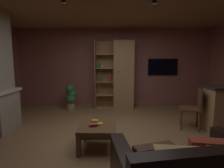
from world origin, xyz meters
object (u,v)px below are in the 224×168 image
at_px(table_book_0, 100,124).
at_px(potted_floor_plant, 71,96).
at_px(wall_mounted_tv, 163,67).
at_px(table_book_1, 93,124).
at_px(dining_chair, 194,106).
at_px(coffee_table, 98,130).
at_px(table_book_2, 95,121).
at_px(bookshelf_cabinet, 121,75).

xyz_separation_m(table_book_0, potted_floor_plant, (-1.12, 2.39, 0.00)).
bearing_deg(wall_mounted_tv, table_book_1, -122.94).
relative_size(dining_chair, potted_floor_plant, 1.13).
distance_m(coffee_table, table_book_1, 0.15).
bearing_deg(potted_floor_plant, table_book_0, -64.88).
bearing_deg(wall_mounted_tv, potted_floor_plant, -170.32).
bearing_deg(table_book_2, dining_chair, 21.78).
xyz_separation_m(table_book_1, table_book_2, (0.01, 0.12, 0.02)).
relative_size(table_book_1, table_book_2, 1.32).
xyz_separation_m(table_book_2, dining_chair, (2.12, 0.85, 0.06)).
xyz_separation_m(bookshelf_cabinet, table_book_0, (-0.46, -2.68, -0.65)).
xyz_separation_m(table_book_0, dining_chair, (2.04, 0.88, 0.10)).
bearing_deg(table_book_2, wall_mounted_tv, 56.12).
distance_m(table_book_0, potted_floor_plant, 2.64).
height_order(coffee_table, table_book_0, table_book_0).
distance_m(bookshelf_cabinet, table_book_2, 2.78).
distance_m(coffee_table, wall_mounted_tv, 3.62).
distance_m(table_book_1, potted_floor_plant, 2.69).
bearing_deg(dining_chair, table_book_0, -156.74).
bearing_deg(coffee_table, table_book_0, 56.79).
relative_size(table_book_0, dining_chair, 0.13).
bearing_deg(wall_mounted_tv, table_book_0, -122.44).
xyz_separation_m(coffee_table, wall_mounted_tv, (1.86, 2.93, 1.00)).
bearing_deg(table_book_0, potted_floor_plant, 115.12).
height_order(table_book_0, table_book_1, table_book_1).
height_order(table_book_2, potted_floor_plant, potted_floor_plant).
xyz_separation_m(bookshelf_cabinet, table_book_1, (-0.55, -2.78, -0.63)).
bearing_deg(bookshelf_cabinet, wall_mounted_tv, 8.65).
height_order(bookshelf_cabinet, dining_chair, bookshelf_cabinet).
height_order(table_book_0, wall_mounted_tv, wall_mounted_tv).
distance_m(table_book_1, dining_chair, 2.35).
height_order(bookshelf_cabinet, coffee_table, bookshelf_cabinet).
bearing_deg(potted_floor_plant, coffee_table, -65.72).
relative_size(table_book_0, potted_floor_plant, 0.15).
bearing_deg(potted_floor_plant, wall_mounted_tv, 9.68).
height_order(dining_chair, wall_mounted_tv, wall_mounted_tv).
xyz_separation_m(dining_chair, wall_mounted_tv, (-0.20, 2.02, 0.80)).
bearing_deg(wall_mounted_tv, coffee_table, -122.45).
relative_size(coffee_table, table_book_0, 5.65).
relative_size(bookshelf_cabinet, table_book_2, 20.72).
relative_size(bookshelf_cabinet, dining_chair, 2.36).
bearing_deg(bookshelf_cabinet, dining_chair, -48.78).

